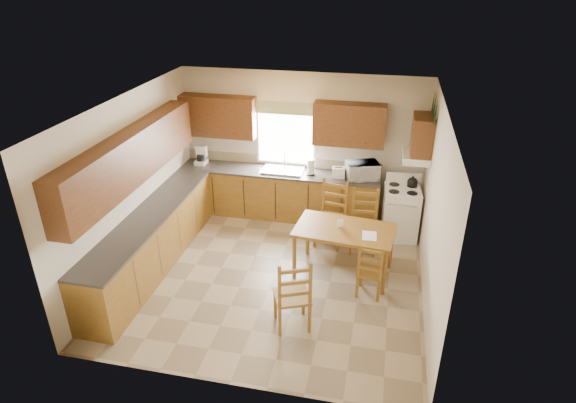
% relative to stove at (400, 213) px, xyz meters
% --- Properties ---
extents(floor, '(4.50, 4.50, 0.00)m').
position_rel_stove_xyz_m(floor, '(-1.88, -1.63, -0.45)').
color(floor, gray).
rests_on(floor, ground).
extents(ceiling, '(4.50, 4.50, 0.00)m').
position_rel_stove_xyz_m(ceiling, '(-1.88, -1.63, 2.25)').
color(ceiling, olive).
rests_on(ceiling, floor).
extents(wall_left, '(4.50, 4.50, 0.00)m').
position_rel_stove_xyz_m(wall_left, '(-4.13, -1.63, 0.90)').
color(wall_left, beige).
rests_on(wall_left, floor).
extents(wall_right, '(4.50, 4.50, 0.00)m').
position_rel_stove_xyz_m(wall_right, '(0.37, -1.63, 0.90)').
color(wall_right, beige).
rests_on(wall_right, floor).
extents(wall_back, '(4.50, 4.50, 0.00)m').
position_rel_stove_xyz_m(wall_back, '(-1.88, 0.62, 0.90)').
color(wall_back, beige).
rests_on(wall_back, floor).
extents(wall_front, '(4.50, 4.50, 0.00)m').
position_rel_stove_xyz_m(wall_front, '(-1.88, -3.88, 0.90)').
color(wall_front, beige).
rests_on(wall_front, floor).
extents(lower_cab_back, '(3.75, 0.60, 0.88)m').
position_rel_stove_xyz_m(lower_cab_back, '(-2.25, 0.32, -0.01)').
color(lower_cab_back, brown).
rests_on(lower_cab_back, floor).
extents(lower_cab_left, '(0.60, 3.60, 0.88)m').
position_rel_stove_xyz_m(lower_cab_left, '(-3.83, -1.78, -0.01)').
color(lower_cab_left, brown).
rests_on(lower_cab_left, floor).
extents(counter_back, '(3.75, 0.63, 0.04)m').
position_rel_stove_xyz_m(counter_back, '(-2.25, 0.32, 0.45)').
color(counter_back, '#3F3834').
rests_on(counter_back, lower_cab_back).
extents(counter_left, '(0.63, 3.60, 0.04)m').
position_rel_stove_xyz_m(counter_left, '(-3.83, -1.78, 0.45)').
color(counter_left, '#3F3834').
rests_on(counter_left, lower_cab_left).
extents(backsplash, '(3.75, 0.01, 0.18)m').
position_rel_stove_xyz_m(backsplash, '(-2.25, 0.61, 0.56)').
color(backsplash, gray).
rests_on(backsplash, counter_back).
extents(upper_cab_back_left, '(1.41, 0.33, 0.75)m').
position_rel_stove_xyz_m(upper_cab_back_left, '(-3.43, 0.45, 1.40)').
color(upper_cab_back_left, brown).
rests_on(upper_cab_back_left, wall_back).
extents(upper_cab_back_right, '(1.25, 0.33, 0.75)m').
position_rel_stove_xyz_m(upper_cab_back_right, '(-1.02, 0.45, 1.40)').
color(upper_cab_back_right, brown).
rests_on(upper_cab_back_right, wall_back).
extents(upper_cab_left, '(0.33, 3.60, 0.75)m').
position_rel_stove_xyz_m(upper_cab_left, '(-3.96, -1.78, 1.40)').
color(upper_cab_left, brown).
rests_on(upper_cab_left, wall_left).
extents(upper_cab_stove, '(0.33, 0.62, 0.62)m').
position_rel_stove_xyz_m(upper_cab_stove, '(0.20, 0.02, 1.45)').
color(upper_cab_stove, brown).
rests_on(upper_cab_stove, wall_right).
extents(range_hood, '(0.44, 0.62, 0.12)m').
position_rel_stove_xyz_m(range_hood, '(0.15, 0.02, 1.07)').
color(range_hood, white).
rests_on(range_hood, wall_right).
extents(window_frame, '(1.13, 0.02, 1.18)m').
position_rel_stove_xyz_m(window_frame, '(-2.18, 0.59, 1.10)').
color(window_frame, white).
rests_on(window_frame, wall_back).
extents(window_pane, '(1.05, 0.01, 1.10)m').
position_rel_stove_xyz_m(window_pane, '(-2.18, 0.58, 1.10)').
color(window_pane, white).
rests_on(window_pane, wall_back).
extents(window_valance, '(1.19, 0.01, 0.24)m').
position_rel_stove_xyz_m(window_valance, '(-2.18, 0.56, 1.60)').
color(window_valance, '#4D7133').
rests_on(window_valance, wall_back).
extents(sink_basin, '(0.75, 0.45, 0.04)m').
position_rel_stove_xyz_m(sink_basin, '(-2.18, 0.32, 0.49)').
color(sink_basin, silver).
rests_on(sink_basin, counter_back).
extents(pine_decal_a, '(0.22, 0.22, 0.36)m').
position_rel_stove_xyz_m(pine_decal_a, '(0.33, -0.30, 1.93)').
color(pine_decal_a, black).
rests_on(pine_decal_a, wall_right).
extents(pine_decal_b, '(0.22, 0.22, 0.36)m').
position_rel_stove_xyz_m(pine_decal_b, '(0.33, 0.02, 1.97)').
color(pine_decal_b, black).
rests_on(pine_decal_b, wall_right).
extents(pine_decal_c, '(0.22, 0.22, 0.36)m').
position_rel_stove_xyz_m(pine_decal_c, '(0.33, 0.34, 1.93)').
color(pine_decal_c, black).
rests_on(pine_decal_c, wall_right).
extents(stove, '(0.65, 0.67, 0.90)m').
position_rel_stove_xyz_m(stove, '(0.00, 0.00, 0.00)').
color(stove, white).
rests_on(stove, floor).
extents(coffeemaker, '(0.23, 0.26, 0.32)m').
position_rel_stove_xyz_m(coffeemaker, '(-3.79, 0.35, 0.63)').
color(coffeemaker, white).
rests_on(coffeemaker, counter_back).
extents(paper_towel, '(0.15, 0.15, 0.29)m').
position_rel_stove_xyz_m(paper_towel, '(-1.65, 0.29, 0.62)').
color(paper_towel, white).
rests_on(paper_towel, counter_back).
extents(toaster, '(0.24, 0.17, 0.19)m').
position_rel_stove_xyz_m(toaster, '(-1.15, 0.26, 0.56)').
color(toaster, white).
rests_on(toaster, counter_back).
extents(microwave, '(0.62, 0.53, 0.31)m').
position_rel_stove_xyz_m(microwave, '(-0.73, 0.28, 0.63)').
color(microwave, white).
rests_on(microwave, counter_back).
extents(dining_table, '(1.56, 1.00, 0.79)m').
position_rel_stove_xyz_m(dining_table, '(-0.85, -1.36, -0.05)').
color(dining_table, brown).
rests_on(dining_table, floor).
extents(chair_near_left, '(0.41, 0.39, 0.88)m').
position_rel_stove_xyz_m(chair_near_left, '(-0.40, -1.80, -0.01)').
color(chair_near_left, brown).
rests_on(chair_near_left, floor).
extents(chair_near_right, '(0.59, 0.57, 1.08)m').
position_rel_stove_xyz_m(chair_near_right, '(-1.38, -2.71, 0.09)').
color(chair_near_right, brown).
rests_on(chair_near_right, floor).
extents(chair_far_left, '(0.55, 0.53, 1.12)m').
position_rel_stove_xyz_m(chair_far_left, '(-1.16, -0.53, 0.11)').
color(chair_far_left, brown).
rests_on(chair_far_left, floor).
extents(chair_far_right, '(0.47, 0.45, 1.06)m').
position_rel_stove_xyz_m(chair_far_right, '(-0.60, -0.62, 0.08)').
color(chair_far_right, brown).
rests_on(chair_far_right, floor).
extents(table_paper, '(0.22, 0.29, 0.00)m').
position_rel_stove_xyz_m(table_paper, '(-0.47, -1.49, 0.35)').
color(table_paper, white).
rests_on(table_paper, dining_table).
extents(table_card, '(0.09, 0.04, 0.12)m').
position_rel_stove_xyz_m(table_card, '(-0.92, -1.32, 0.40)').
color(table_card, white).
rests_on(table_card, dining_table).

